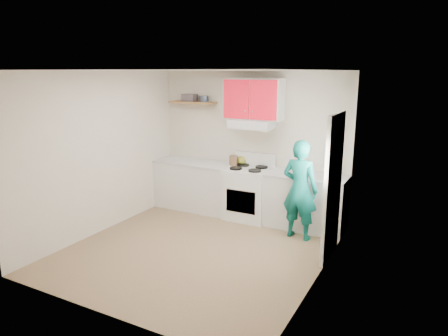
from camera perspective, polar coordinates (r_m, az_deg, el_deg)
The scene contains 21 objects.
floor at distance 6.21m, azimuth -3.67°, elevation -11.28°, with size 3.80×3.80×0.00m, color brown.
ceiling at distance 5.65m, azimuth -4.07°, elevation 13.46°, with size 3.60×3.80×0.04m, color white.
back_wall at distance 7.44m, azimuth 3.86°, elevation 3.36°, with size 3.60×0.04×2.60m, color beige.
front_wall at distance 4.35m, azimuth -17.17°, elevation -4.43°, with size 3.60×0.04×2.60m, color beige.
left_wall at distance 6.90m, azimuth -16.69°, elevation 2.03°, with size 0.04×3.80×2.60m, color beige.
right_wall at distance 5.10m, azimuth 13.59°, elevation -1.62°, with size 0.04×3.80×2.60m, color beige.
door at distance 5.84m, azimuth 14.96°, elevation -2.62°, with size 0.05×0.85×2.05m, color white.
door_glass at distance 5.75m, azimuth 14.95°, elevation 1.49°, with size 0.01×0.55×0.95m, color white.
counter_left at distance 7.85m, azimuth -4.08°, elevation -2.47°, with size 1.52×0.60×0.90m, color silver.
counter_right at distance 6.99m, azimuth 11.31°, elevation -4.71°, with size 1.32×0.60×0.90m, color silver.
stove at distance 7.31m, azimuth 3.43°, elevation -3.59°, with size 0.76×0.65×0.92m, color white.
range_hood at distance 7.15m, azimuth 3.92°, elevation 6.15°, with size 0.76×0.44×0.15m, color silver.
upper_cabinets at distance 7.16m, azimuth 4.16°, elevation 9.58°, with size 1.02×0.33×0.70m, color red.
shelf at distance 7.76m, azimuth -4.38°, elevation 9.12°, with size 0.90×0.30×0.04m, color brown.
books at distance 7.80m, azimuth -4.80°, elevation 9.76°, with size 0.26×0.19×0.13m, color #483F46.
tin at distance 7.66m, azimuth -2.84°, elevation 9.62°, with size 0.17×0.17×0.11m, color #333D4C.
kettle at distance 7.49m, azimuth 2.46°, elevation 1.10°, with size 0.19×0.19×0.16m, color olive.
crock at distance 7.43m, azimuth 1.35°, elevation 0.97°, with size 0.16×0.16×0.19m, color #523924.
cutting_board at distance 6.81m, azimuth 9.83°, elevation -1.12°, with size 0.32×0.23×0.02m, color olive.
silicone_mat at distance 6.77m, azimuth 13.66°, elevation -1.43°, with size 0.31×0.26×0.01m, color red.
person at distance 6.46m, azimuth 10.55°, elevation -3.00°, with size 0.58×0.38×1.58m, color #0B6359.
Camera 1 is at (2.99, -4.80, 2.58)m, focal length 32.74 mm.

